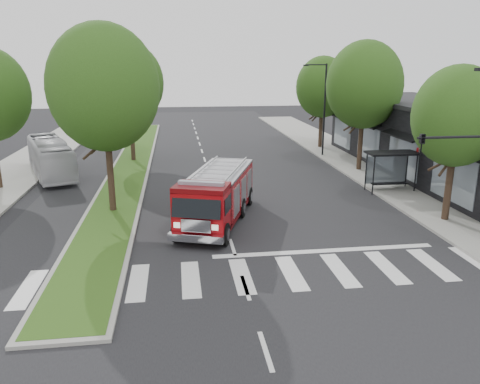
{
  "coord_description": "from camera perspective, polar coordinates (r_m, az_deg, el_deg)",
  "views": [
    {
      "loc": [
        -2.35,
        -19.64,
        8.1
      ],
      "look_at": [
        0.73,
        2.81,
        1.8
      ],
      "focal_mm": 35.0,
      "sensor_mm": 36.0,
      "label": 1
    }
  ],
  "objects": [
    {
      "name": "tree_median_near",
      "position": [
        25.93,
        -16.26,
        12.09
      ],
      "size": [
        5.8,
        5.8,
        10.16
      ],
      "color": "black",
      "rests_on": "ground"
    },
    {
      "name": "bus_shelter",
      "position": [
        31.5,
        17.88,
        3.69
      ],
      "size": [
        3.2,
        1.6,
        2.61
      ],
      "color": "black",
      "rests_on": "ground"
    },
    {
      "name": "tree_right_near",
      "position": [
        25.82,
        24.96,
        8.35
      ],
      "size": [
        4.4,
        4.4,
        8.05
      ],
      "color": "black",
      "rests_on": "ground"
    },
    {
      "name": "ground",
      "position": [
        21.38,
        -0.91,
        -6.74
      ],
      "size": [
        140.0,
        140.0,
        0.0
      ],
      "primitive_type": "plane",
      "color": "black",
      "rests_on": "ground"
    },
    {
      "name": "median",
      "position": [
        38.66,
        -13.07,
        3.16
      ],
      "size": [
        3.0,
        50.0,
        0.15
      ],
      "color": "gray",
      "rests_on": "ground"
    },
    {
      "name": "tree_right_mid",
      "position": [
        36.42,
        14.92,
        12.5
      ],
      "size": [
        5.6,
        5.6,
        9.72
      ],
      "color": "black",
      "rests_on": "ground"
    },
    {
      "name": "fire_engine",
      "position": [
        24.37,
        -2.81,
        -0.47
      ],
      "size": [
        5.02,
        8.7,
        2.9
      ],
      "rotation": [
        0.0,
        0.0,
        -0.33
      ],
      "color": "#5A0408",
      "rests_on": "ground"
    },
    {
      "name": "sidewalk_right",
      "position": [
        34.11,
        18.26,
        1.14
      ],
      "size": [
        5.0,
        80.0,
        0.15
      ],
      "primitive_type": "cube",
      "color": "gray",
      "rests_on": "ground"
    },
    {
      "name": "streetlight_right_far",
      "position": [
        41.78,
        10.08,
        10.33
      ],
      "size": [
        2.11,
        0.2,
        8.0
      ],
      "color": "black",
      "rests_on": "ground"
    },
    {
      "name": "storefront_row",
      "position": [
        35.84,
        25.1,
        5.08
      ],
      "size": [
        8.0,
        30.0,
        5.0
      ],
      "primitive_type": "cube",
      "color": "black",
      "rests_on": "ground"
    },
    {
      "name": "tree_right_far",
      "position": [
        45.84,
        10.03,
        12.48
      ],
      "size": [
        5.0,
        5.0,
        8.73
      ],
      "color": "black",
      "rests_on": "ground"
    },
    {
      "name": "tree_median_far",
      "position": [
        39.84,
        -13.4,
        12.81
      ],
      "size": [
        5.6,
        5.6,
        9.72
      ],
      "color": "black",
      "rests_on": "ground"
    },
    {
      "name": "city_bus",
      "position": [
        37.25,
        -22.12,
        3.94
      ],
      "size": [
        5.49,
        9.84,
        2.69
      ],
      "primitive_type": "imported",
      "rotation": [
        0.0,
        0.0,
        0.36
      ],
      "color": "silver",
      "rests_on": "ground"
    }
  ]
}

